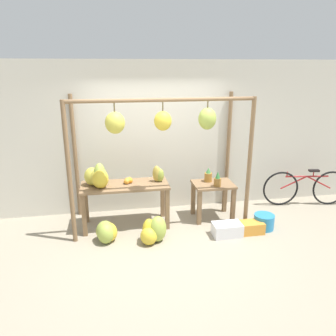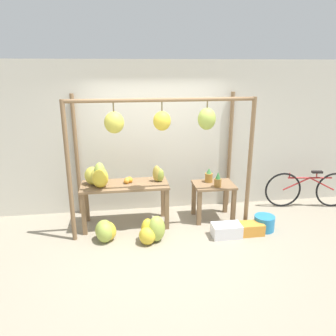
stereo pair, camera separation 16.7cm
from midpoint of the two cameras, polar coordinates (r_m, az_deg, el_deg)
name	(u,v)px [view 2 (the right image)]	position (r m, az deg, el deg)	size (l,w,h in m)	color
ground_plane	(166,245)	(5.28, 0.60, -13.23)	(20.00, 20.00, 0.00)	gray
shop_wall_back	(155,138)	(6.14, -1.49, 5.28)	(8.00, 0.08, 2.80)	beige
stall_awning	(160,135)	(5.20, -0.48, 5.80)	(2.95, 1.17, 2.23)	brown
display_table_main	(125,191)	(5.66, -6.65, -3.99)	(1.47, 0.61, 0.77)	brown
display_table_side	(213,193)	(5.98, 8.72, -4.26)	(0.72, 0.54, 0.67)	brown
banana_pile_on_table	(98,176)	(5.55, -11.26, -1.44)	(0.50, 0.52, 0.41)	#9EB247
orange_pile	(128,180)	(5.65, -6.13, -2.12)	(0.16, 0.20, 0.09)	orange
pineapple_cluster	(213,178)	(5.87, 8.61, -1.74)	(0.22, 0.40, 0.27)	olive
banana_pile_ground_left	(105,231)	(5.40, -9.96, -10.77)	(0.43, 0.43, 0.34)	gold
banana_pile_ground_right	(152,231)	(5.27, -1.91, -10.90)	(0.53, 0.45, 0.43)	#9EB247
fruit_crate_white	(226,230)	(5.55, 11.00, -10.63)	(0.47, 0.29, 0.22)	silver
blue_bucket	(264,223)	(5.91, 17.21, -9.13)	(0.34, 0.34, 0.25)	teal
parked_bicycle	(308,189)	(7.05, 23.89, -3.39)	(1.69, 0.28, 0.74)	black
papaya_pile	(158,174)	(5.65, -0.88, -1.09)	(0.23, 0.17, 0.29)	#93A33D
fruit_crate_purple	(250,229)	(5.72, 14.94, -10.17)	(0.43, 0.26, 0.19)	orange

